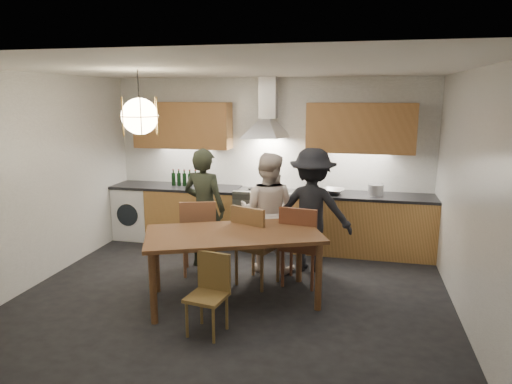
% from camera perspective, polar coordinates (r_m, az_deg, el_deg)
% --- Properties ---
extents(ground, '(5.00, 5.00, 0.00)m').
position_cam_1_polar(ground, '(5.48, -3.05, -13.14)').
color(ground, black).
rests_on(ground, ground).
extents(room_shell, '(5.02, 4.52, 2.61)m').
position_cam_1_polar(room_shell, '(5.00, -3.26, 4.86)').
color(room_shell, white).
rests_on(room_shell, ground).
extents(counter_run, '(5.00, 0.62, 0.90)m').
position_cam_1_polar(counter_run, '(7.10, 1.39, -3.32)').
color(counter_run, tan).
rests_on(counter_run, ground).
extents(range_stove, '(0.90, 0.60, 0.92)m').
position_cam_1_polar(range_stove, '(7.11, 1.19, -3.38)').
color(range_stove, silver).
rests_on(range_stove, ground).
extents(wall_fixtures, '(4.30, 0.54, 1.10)m').
position_cam_1_polar(wall_fixtures, '(6.98, 1.45, 8.27)').
color(wall_fixtures, '#BB8147').
rests_on(wall_fixtures, ground).
extents(pendant_lamp, '(0.43, 0.43, 0.70)m').
position_cam_1_polar(pendant_lamp, '(5.24, -14.33, 9.16)').
color(pendant_lamp, black).
rests_on(pendant_lamp, ground).
extents(dining_table, '(2.16, 1.64, 0.82)m').
position_cam_1_polar(dining_table, '(5.17, -2.85, -6.06)').
color(dining_table, brown).
rests_on(dining_table, ground).
extents(chair_back_left, '(0.57, 0.57, 1.01)m').
position_cam_1_polar(chair_back_left, '(5.99, -7.17, -5.04)').
color(chair_back_left, brown).
rests_on(chair_back_left, ground).
extents(chair_back_mid, '(0.60, 0.60, 1.03)m').
position_cam_1_polar(chair_back_mid, '(5.60, -0.37, -6.09)').
color(chair_back_mid, brown).
rests_on(chair_back_mid, ground).
extents(chair_back_right, '(0.52, 0.52, 1.02)m').
position_cam_1_polar(chair_back_right, '(5.62, 5.51, -6.11)').
color(chair_back_right, '#5C2F1C').
rests_on(chair_back_right, ground).
extents(chair_front, '(0.41, 0.41, 0.79)m').
position_cam_1_polar(chair_front, '(4.65, -5.76, -11.80)').
color(chair_front, brown).
rests_on(chair_front, ground).
extents(person_left, '(0.66, 0.49, 1.64)m').
position_cam_1_polar(person_left, '(6.22, -6.46, -2.07)').
color(person_left, black).
rests_on(person_left, ground).
extents(person_mid, '(0.82, 0.67, 1.60)m').
position_cam_1_polar(person_mid, '(6.08, 1.45, -2.55)').
color(person_mid, beige).
rests_on(person_mid, ground).
extents(person_right, '(1.10, 0.68, 1.66)m').
position_cam_1_polar(person_right, '(6.12, 7.00, -2.26)').
color(person_right, black).
rests_on(person_right, ground).
extents(mixing_bowl, '(0.39, 0.39, 0.08)m').
position_cam_1_polar(mixing_bowl, '(6.80, 9.58, 0.07)').
color(mixing_bowl, silver).
rests_on(mixing_bowl, counter_run).
extents(stock_pot, '(0.24, 0.24, 0.15)m').
position_cam_1_polar(stock_pot, '(6.84, 14.74, 0.22)').
color(stock_pot, silver).
rests_on(stock_pot, counter_run).
extents(wine_bottles, '(0.44, 0.06, 0.26)m').
position_cam_1_polar(wine_bottles, '(7.39, -8.94, 1.77)').
color(wine_bottles, black).
rests_on(wine_bottles, counter_run).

